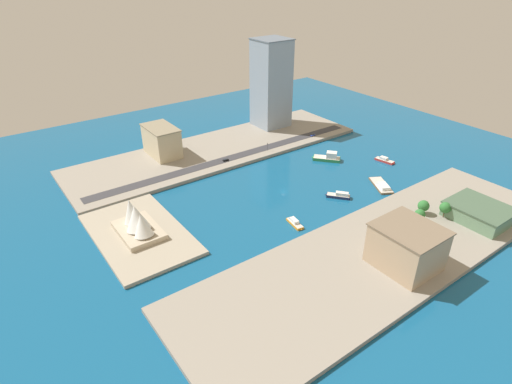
{
  "coord_description": "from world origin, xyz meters",
  "views": [
    {
      "loc": [
        -187.06,
        158.67,
        136.33
      ],
      "look_at": [
        4.62,
        19.36,
        3.76
      ],
      "focal_mm": 29.39,
      "sensor_mm": 36.0,
      "label": 1
    }
  ],
  "objects_px": {
    "hatchback_blue": "(313,135)",
    "traffic_light_waterfront": "(267,146)",
    "patrol_launch_navy": "(339,195)",
    "ferry_green_doubledeck": "(328,157)",
    "opera_landmark": "(137,221)",
    "tugboat_red": "(385,160)",
    "barge_flat_brown": "(382,186)",
    "suv_black": "(226,160)",
    "water_taxi_orange": "(295,223)",
    "office_block_beige": "(162,141)",
    "terminal_long_green": "(479,212)",
    "tower_tall_glass": "(271,84)",
    "apartment_midrise_tan": "(407,247)"
  },
  "relations": [
    {
      "from": "patrol_launch_navy",
      "to": "ferry_green_doubledeck",
      "type": "xyz_separation_m",
      "value": [
        45.75,
        -35.14,
        0.88
      ]
    },
    {
      "from": "tugboat_red",
      "to": "ferry_green_doubledeck",
      "type": "relative_size",
      "value": 0.78
    },
    {
      "from": "barge_flat_brown",
      "to": "water_taxi_orange",
      "type": "xyz_separation_m",
      "value": [
        -0.17,
        77.9,
        0.04
      ]
    },
    {
      "from": "office_block_beige",
      "to": "suv_black",
      "type": "xyz_separation_m",
      "value": [
        -38.6,
        -33.03,
        -10.45
      ]
    },
    {
      "from": "patrol_launch_navy",
      "to": "tower_tall_glass",
      "type": "distance_m",
      "value": 141.97
    },
    {
      "from": "hatchback_blue",
      "to": "traffic_light_waterfront",
      "type": "xyz_separation_m",
      "value": [
        -2.27,
        50.77,
        3.37
      ]
    },
    {
      "from": "ferry_green_doubledeck",
      "to": "traffic_light_waterfront",
      "type": "xyz_separation_m",
      "value": [
        37.5,
        30.27,
        4.36
      ]
    },
    {
      "from": "tugboat_red",
      "to": "ferry_green_doubledeck",
      "type": "height_order",
      "value": "ferry_green_doubledeck"
    },
    {
      "from": "tugboat_red",
      "to": "patrol_launch_navy",
      "type": "bearing_deg",
      "value": 105.11
    },
    {
      "from": "ferry_green_doubledeck",
      "to": "suv_black",
      "type": "height_order",
      "value": "ferry_green_doubledeck"
    },
    {
      "from": "tower_tall_glass",
      "to": "traffic_light_waterfront",
      "type": "distance_m",
      "value": 68.97
    },
    {
      "from": "patrol_launch_navy",
      "to": "ferry_green_doubledeck",
      "type": "height_order",
      "value": "ferry_green_doubledeck"
    },
    {
      "from": "patrol_launch_navy",
      "to": "apartment_midrise_tan",
      "type": "height_order",
      "value": "apartment_midrise_tan"
    },
    {
      "from": "water_taxi_orange",
      "to": "patrol_launch_navy",
      "type": "bearing_deg",
      "value": -80.74
    },
    {
      "from": "hatchback_blue",
      "to": "suv_black",
      "type": "bearing_deg",
      "value": 89.28
    },
    {
      "from": "patrol_launch_navy",
      "to": "water_taxi_orange",
      "type": "relative_size",
      "value": 1.02
    },
    {
      "from": "apartment_midrise_tan",
      "to": "tower_tall_glass",
      "type": "xyz_separation_m",
      "value": [
        198.56,
        -69.91,
        26.82
      ]
    },
    {
      "from": "barge_flat_brown",
      "to": "opera_landmark",
      "type": "height_order",
      "value": "opera_landmark"
    },
    {
      "from": "water_taxi_orange",
      "to": "suv_black",
      "type": "height_order",
      "value": "suv_black"
    },
    {
      "from": "terminal_long_green",
      "to": "opera_landmark",
      "type": "relative_size",
      "value": 1.07
    },
    {
      "from": "water_taxi_orange",
      "to": "apartment_midrise_tan",
      "type": "xyz_separation_m",
      "value": [
        -61.97,
        -17.74,
        12.22
      ]
    },
    {
      "from": "apartment_midrise_tan",
      "to": "suv_black",
      "type": "bearing_deg",
      "value": 2.21
    },
    {
      "from": "ferry_green_doubledeck",
      "to": "apartment_midrise_tan",
      "type": "height_order",
      "value": "apartment_midrise_tan"
    },
    {
      "from": "office_block_beige",
      "to": "traffic_light_waterfront",
      "type": "distance_m",
      "value": 82.07
    },
    {
      "from": "office_block_beige",
      "to": "opera_landmark",
      "type": "bearing_deg",
      "value": 147.63
    },
    {
      "from": "hatchback_blue",
      "to": "traffic_light_waterfront",
      "type": "height_order",
      "value": "traffic_light_waterfront"
    },
    {
      "from": "opera_landmark",
      "to": "office_block_beige",
      "type": "bearing_deg",
      "value": -32.37
    },
    {
      "from": "ferry_green_doubledeck",
      "to": "office_block_beige",
      "type": "xyz_separation_m",
      "value": [
        79.48,
        100.44,
        11.37
      ]
    },
    {
      "from": "ferry_green_doubledeck",
      "to": "terminal_long_green",
      "type": "distance_m",
      "value": 114.71
    },
    {
      "from": "barge_flat_brown",
      "to": "patrol_launch_navy",
      "type": "bearing_deg",
      "value": 78.33
    },
    {
      "from": "tugboat_red",
      "to": "terminal_long_green",
      "type": "relative_size",
      "value": 0.48
    },
    {
      "from": "tugboat_red",
      "to": "hatchback_blue",
      "type": "distance_m",
      "value": 68.3
    },
    {
      "from": "patrol_launch_navy",
      "to": "tower_tall_glass",
      "type": "bearing_deg",
      "value": -18.64
    },
    {
      "from": "water_taxi_orange",
      "to": "ferry_green_doubledeck",
      "type": "distance_m",
      "value": 95.21
    },
    {
      "from": "barge_flat_brown",
      "to": "suv_black",
      "type": "bearing_deg",
      "value": 35.25
    },
    {
      "from": "ferry_green_doubledeck",
      "to": "water_taxi_orange",
      "type": "bearing_deg",
      "value": 123.77
    },
    {
      "from": "patrol_launch_navy",
      "to": "office_block_beige",
      "type": "distance_m",
      "value": 141.77
    },
    {
      "from": "ferry_green_doubledeck",
      "to": "opera_landmark",
      "type": "distance_m",
      "value": 157.59
    },
    {
      "from": "terminal_long_green",
      "to": "ferry_green_doubledeck",
      "type": "bearing_deg",
      "value": 4.41
    },
    {
      "from": "hatchback_blue",
      "to": "opera_landmark",
      "type": "relative_size",
      "value": 0.14
    },
    {
      "from": "traffic_light_waterfront",
      "to": "patrol_launch_navy",
      "type": "bearing_deg",
      "value": 176.65
    },
    {
      "from": "barge_flat_brown",
      "to": "opera_landmark",
      "type": "xyz_separation_m",
      "value": [
        42.83,
        155.88,
        8.26
      ]
    },
    {
      "from": "traffic_light_waterfront",
      "to": "opera_landmark",
      "type": "distance_m",
      "value": 135.45
    },
    {
      "from": "barge_flat_brown",
      "to": "tugboat_red",
      "type": "relative_size",
      "value": 1.54
    },
    {
      "from": "barge_flat_brown",
      "to": "traffic_light_waterfront",
      "type": "xyz_separation_m",
      "value": [
        90.26,
        29.03,
        5.6
      ]
    },
    {
      "from": "patrol_launch_navy",
      "to": "hatchback_blue",
      "type": "xyz_separation_m",
      "value": [
        85.53,
        -55.64,
        1.86
      ]
    },
    {
      "from": "patrol_launch_navy",
      "to": "hatchback_blue",
      "type": "relative_size",
      "value": 3.41
    },
    {
      "from": "traffic_light_waterfront",
      "to": "ferry_green_doubledeck",
      "type": "bearing_deg",
      "value": -141.09
    },
    {
      "from": "tugboat_red",
      "to": "traffic_light_waterfront",
      "type": "bearing_deg",
      "value": 44.38
    },
    {
      "from": "patrol_launch_navy",
      "to": "opera_landmark",
      "type": "relative_size",
      "value": 0.47
    }
  ]
}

